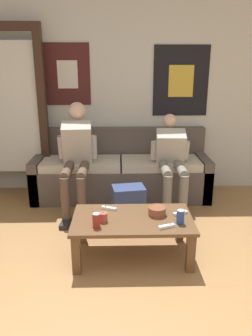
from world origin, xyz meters
TOP-DOWN VIEW (x-y plane):
  - wall_back at (0.00, 2.91)m, footprint 10.00×0.07m
  - door_frame at (-1.55, 2.69)m, footprint 1.00×0.10m
  - couch at (-0.12, 2.57)m, footprint 2.25×0.68m
  - coffee_table at (-0.03, 1.13)m, footprint 1.06×0.60m
  - person_seated_adult at (-0.64, 2.22)m, footprint 0.47×0.95m
  - person_seated_teen at (0.48, 2.20)m, footprint 0.47×0.88m
  - backpack at (-0.04, 1.81)m, footprint 0.38×0.32m
  - ceramic_bowl at (0.19, 1.19)m, footprint 0.17×0.17m
  - pillar_candle at (-0.28, 1.07)m, footprint 0.07×0.07m
  - drink_can_blue at (0.37, 1.02)m, footprint 0.07×0.07m
  - drink_can_red at (-0.34, 0.97)m, footprint 0.07×0.07m
  - game_controller_near_left at (0.41, 1.19)m, footprint 0.15×0.09m
  - game_controller_near_right at (-0.24, 1.31)m, footprint 0.15×0.08m
  - game_controller_far_center at (0.25, 0.94)m, footprint 0.15×0.08m

SIDE VIEW (x-z plane):
  - backpack at x=-0.04m, z-range -0.01..0.40m
  - couch at x=-0.12m, z-range -0.13..0.74m
  - coffee_table at x=-0.03m, z-range 0.13..0.51m
  - game_controller_near_left at x=0.41m, z-range 0.38..0.41m
  - game_controller_near_right at x=-0.24m, z-range 0.38..0.41m
  - game_controller_far_center at x=0.25m, z-range 0.38..0.41m
  - pillar_candle at x=-0.28m, z-range 0.37..0.47m
  - ceramic_bowl at x=0.19m, z-range 0.38..0.46m
  - drink_can_blue at x=0.37m, z-range 0.38..0.50m
  - drink_can_red at x=-0.34m, z-range 0.38..0.50m
  - person_seated_teen at x=0.48m, z-range 0.06..1.16m
  - person_seated_adult at x=-0.64m, z-range 0.06..1.31m
  - door_frame at x=-1.55m, z-range 0.12..2.27m
  - wall_back at x=0.00m, z-range 0.00..2.55m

